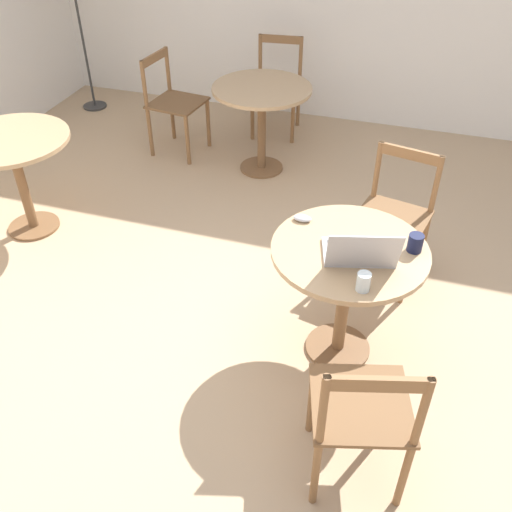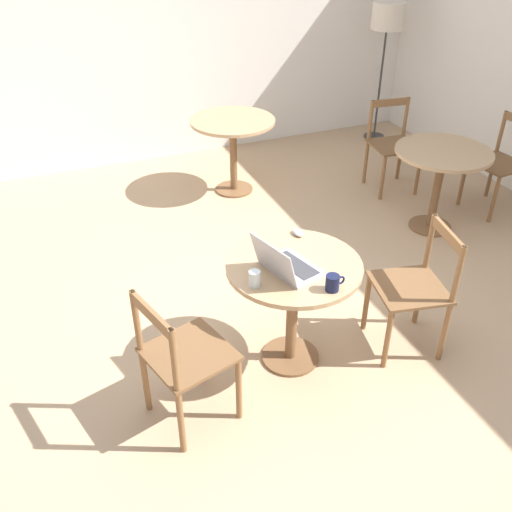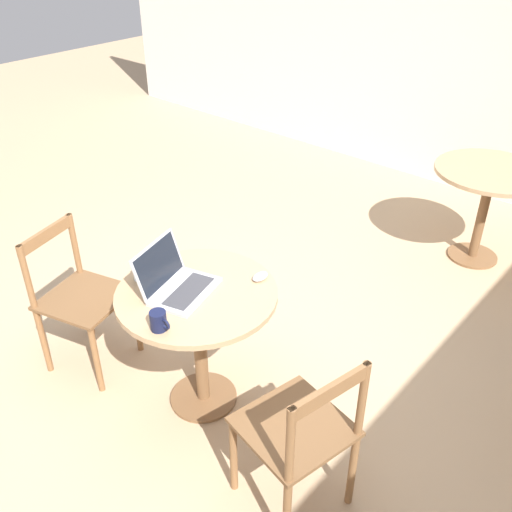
{
  "view_description": "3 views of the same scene",
  "coord_description": "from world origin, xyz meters",
  "px_view_note": "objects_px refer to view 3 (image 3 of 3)",
  "views": [
    {
      "loc": [
        -2.31,
        -0.61,
        2.52
      ],
      "look_at": [
        -0.12,
        0.08,
        0.71
      ],
      "focal_mm": 40.0,
      "sensor_mm": 36.0,
      "label": 1
    },
    {
      "loc": [
        -1.24,
        -2.87,
        2.64
      ],
      "look_at": [
        -0.03,
        0.03,
        0.58
      ],
      "focal_mm": 40.0,
      "sensor_mm": 36.0,
      "label": 2
    },
    {
      "loc": [
        1.78,
        -1.92,
        2.42
      ],
      "look_at": [
        0.03,
        0.1,
        0.73
      ],
      "focal_mm": 40.0,
      "sensor_mm": 36.0,
      "label": 3
    }
  ],
  "objects_px": {
    "cafe_table_near": "(198,314)",
    "cafe_table_far": "(489,187)",
    "chair_near_right": "(300,435)",
    "chair_near_left": "(79,298)",
    "mouse": "(260,276)",
    "mug": "(159,321)",
    "drinking_glass": "(140,271)",
    "laptop": "(177,283)"
  },
  "relations": [
    {
      "from": "mug",
      "to": "drinking_glass",
      "type": "height_order",
      "value": "same"
    },
    {
      "from": "chair_near_right",
      "to": "cafe_table_far",
      "type": "bearing_deg",
      "value": 95.66
    },
    {
      "from": "laptop",
      "to": "drinking_glass",
      "type": "distance_m",
      "value": 0.23
    },
    {
      "from": "mug",
      "to": "chair_near_right",
      "type": "bearing_deg",
      "value": 11.47
    },
    {
      "from": "cafe_table_near",
      "to": "laptop",
      "type": "height_order",
      "value": "laptop"
    },
    {
      "from": "mug",
      "to": "chair_near_left",
      "type": "bearing_deg",
      "value": 173.58
    },
    {
      "from": "cafe_table_near",
      "to": "mug",
      "type": "relative_size",
      "value": 7.04
    },
    {
      "from": "mug",
      "to": "cafe_table_far",
      "type": "bearing_deg",
      "value": 80.73
    },
    {
      "from": "chair_near_left",
      "to": "mug",
      "type": "relative_size",
      "value": 7.53
    },
    {
      "from": "cafe_table_far",
      "to": "chair_near_right",
      "type": "height_order",
      "value": "chair_near_right"
    },
    {
      "from": "cafe_table_near",
      "to": "mug",
      "type": "xyz_separation_m",
      "value": [
        0.08,
        -0.31,
        0.19
      ]
    },
    {
      "from": "chair_near_right",
      "to": "chair_near_left",
      "type": "height_order",
      "value": "same"
    },
    {
      "from": "drinking_glass",
      "to": "mouse",
      "type": "bearing_deg",
      "value": 40.83
    },
    {
      "from": "cafe_table_near",
      "to": "chair_near_left",
      "type": "distance_m",
      "value": 0.81
    },
    {
      "from": "cafe_table_near",
      "to": "cafe_table_far",
      "type": "xyz_separation_m",
      "value": [
        0.53,
        2.45,
        0.0
      ]
    },
    {
      "from": "laptop",
      "to": "mug",
      "type": "xyz_separation_m",
      "value": [
        0.16,
        -0.26,
        -0.0
      ]
    },
    {
      "from": "chair_near_right",
      "to": "laptop",
      "type": "relative_size",
      "value": 2.09
    },
    {
      "from": "chair_near_right",
      "to": "drinking_glass",
      "type": "relative_size",
      "value": 9.16
    },
    {
      "from": "cafe_table_far",
      "to": "laptop",
      "type": "height_order",
      "value": "laptop"
    },
    {
      "from": "cafe_table_near",
      "to": "chair_near_right",
      "type": "distance_m",
      "value": 0.83
    },
    {
      "from": "cafe_table_near",
      "to": "mouse",
      "type": "relative_size",
      "value": 8.19
    },
    {
      "from": "chair_near_right",
      "to": "mouse",
      "type": "distance_m",
      "value": 0.84
    },
    {
      "from": "cafe_table_far",
      "to": "mouse",
      "type": "relative_size",
      "value": 8.19
    },
    {
      "from": "laptop",
      "to": "chair_near_left",
      "type": "bearing_deg",
      "value": -166.93
    },
    {
      "from": "laptop",
      "to": "mug",
      "type": "height_order",
      "value": "laptop"
    },
    {
      "from": "chair_near_left",
      "to": "laptop",
      "type": "height_order",
      "value": "laptop"
    },
    {
      "from": "chair_near_right",
      "to": "cafe_table_near",
      "type": "bearing_deg",
      "value": 168.03
    },
    {
      "from": "chair_near_right",
      "to": "laptop",
      "type": "height_order",
      "value": "laptop"
    },
    {
      "from": "laptop",
      "to": "drinking_glass",
      "type": "height_order",
      "value": "laptop"
    },
    {
      "from": "cafe_table_far",
      "to": "mug",
      "type": "distance_m",
      "value": 2.81
    },
    {
      "from": "laptop",
      "to": "drinking_glass",
      "type": "bearing_deg",
      "value": -166.17
    },
    {
      "from": "chair_near_right",
      "to": "laptop",
      "type": "distance_m",
      "value": 0.94
    },
    {
      "from": "chair_near_right",
      "to": "drinking_glass",
      "type": "bearing_deg",
      "value": 176.96
    },
    {
      "from": "cafe_table_far",
      "to": "mouse",
      "type": "bearing_deg",
      "value": -99.62
    },
    {
      "from": "mouse",
      "to": "drinking_glass",
      "type": "relative_size",
      "value": 1.05
    },
    {
      "from": "cafe_table_far",
      "to": "drinking_glass",
      "type": "xyz_separation_m",
      "value": [
        -0.83,
        -2.56,
        0.19
      ]
    },
    {
      "from": "laptop",
      "to": "mouse",
      "type": "relative_size",
      "value": 4.18
    },
    {
      "from": "mouse",
      "to": "drinking_glass",
      "type": "distance_m",
      "value": 0.62
    },
    {
      "from": "mouse",
      "to": "chair_near_right",
      "type": "bearing_deg",
      "value": -36.47
    },
    {
      "from": "chair_near_right",
      "to": "mug",
      "type": "distance_m",
      "value": 0.8
    },
    {
      "from": "chair_near_left",
      "to": "laptop",
      "type": "bearing_deg",
      "value": 13.07
    },
    {
      "from": "chair_near_left",
      "to": "cafe_table_near",
      "type": "bearing_deg",
      "value": 15.69
    }
  ]
}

